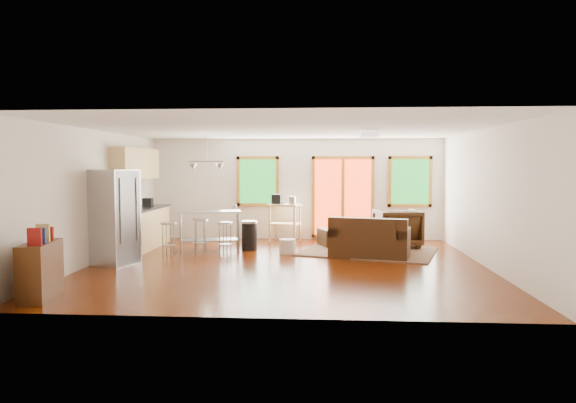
# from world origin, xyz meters

# --- Properties ---
(floor) EXTENTS (7.50, 7.00, 0.02)m
(floor) POSITION_xyz_m (0.00, 0.00, -0.01)
(floor) COLOR #391101
(floor) RESTS_ON ground
(ceiling) EXTENTS (7.50, 7.00, 0.02)m
(ceiling) POSITION_xyz_m (0.00, 0.00, 2.61)
(ceiling) COLOR white
(ceiling) RESTS_ON ground
(back_wall) EXTENTS (7.50, 0.02, 2.60)m
(back_wall) POSITION_xyz_m (0.00, 3.51, 1.30)
(back_wall) COLOR silver
(back_wall) RESTS_ON ground
(left_wall) EXTENTS (0.02, 7.00, 2.60)m
(left_wall) POSITION_xyz_m (-3.76, 0.00, 1.30)
(left_wall) COLOR silver
(left_wall) RESTS_ON ground
(right_wall) EXTENTS (0.02, 7.00, 2.60)m
(right_wall) POSITION_xyz_m (3.76, 0.00, 1.30)
(right_wall) COLOR silver
(right_wall) RESTS_ON ground
(front_wall) EXTENTS (7.50, 0.02, 2.60)m
(front_wall) POSITION_xyz_m (0.00, -3.51, 1.30)
(front_wall) COLOR silver
(front_wall) RESTS_ON ground
(window_left) EXTENTS (1.10, 0.05, 1.30)m
(window_left) POSITION_xyz_m (-1.00, 3.46, 1.50)
(window_left) COLOR #17611E
(window_left) RESTS_ON back_wall
(french_doors) EXTENTS (1.60, 0.05, 2.10)m
(french_doors) POSITION_xyz_m (1.20, 3.46, 1.10)
(french_doors) COLOR red
(french_doors) RESTS_ON back_wall
(window_right) EXTENTS (1.10, 0.05, 1.30)m
(window_right) POSITION_xyz_m (2.90, 3.46, 1.50)
(window_right) COLOR #17611E
(window_right) RESTS_ON back_wall
(rug) EXTENTS (3.30, 2.88, 0.03)m
(rug) POSITION_xyz_m (1.70, 1.57, 0.01)
(rug) COLOR #4B5E3C
(rug) RESTS_ON floor
(loveseat) EXTENTS (1.77, 1.26, 0.85)m
(loveseat) POSITION_xyz_m (1.66, 0.90, 0.34)
(loveseat) COLOR black
(loveseat) RESTS_ON floor
(coffee_table) EXTENTS (0.90, 0.55, 0.35)m
(coffee_table) POSITION_xyz_m (1.88, 1.85, 0.31)
(coffee_table) COLOR #391D0A
(coffee_table) RESTS_ON floor
(armchair) EXTENTS (1.09, 1.03, 0.99)m
(armchair) POSITION_xyz_m (2.42, 2.23, 0.50)
(armchair) COLOR black
(armchair) RESTS_ON floor
(ottoman) EXTENTS (0.82, 0.82, 0.42)m
(ottoman) POSITION_xyz_m (0.95, 2.32, 0.21)
(ottoman) COLOR black
(ottoman) RESTS_ON floor
(pouf) EXTENTS (0.42, 0.42, 0.31)m
(pouf) POSITION_xyz_m (-0.08, 1.28, 0.15)
(pouf) COLOR beige
(pouf) RESTS_ON floor
(vase) EXTENTS (0.20, 0.20, 0.30)m
(vase) POSITION_xyz_m (1.92, 2.03, 0.51)
(vase) COLOR silver
(vase) RESTS_ON coffee_table
(book) EXTENTS (0.23, 0.09, 0.31)m
(book) POSITION_xyz_m (2.07, 1.61, 0.56)
(book) COLOR maroon
(book) RESTS_ON coffee_table
(cabinets) EXTENTS (0.64, 2.24, 2.30)m
(cabinets) POSITION_xyz_m (-3.49, 1.70, 0.93)
(cabinets) COLOR tan
(cabinets) RESTS_ON floor
(refrigerator) EXTENTS (0.93, 0.92, 1.83)m
(refrigerator) POSITION_xyz_m (-3.33, -0.17, 0.92)
(refrigerator) COLOR #B7BABC
(refrigerator) RESTS_ON floor
(island) EXTENTS (1.50, 0.88, 0.89)m
(island) POSITION_xyz_m (-1.86, 1.59, 0.61)
(island) COLOR #B7BABC
(island) RESTS_ON floor
(cup) EXTENTS (0.14, 0.12, 0.13)m
(cup) POSITION_xyz_m (-1.28, 1.49, 1.02)
(cup) COLOR white
(cup) RESTS_ON island
(bar_stool_a) EXTENTS (0.37, 0.37, 0.71)m
(bar_stool_a) POSITION_xyz_m (-2.58, 0.83, 0.53)
(bar_stool_a) COLOR #B7BABC
(bar_stool_a) RESTS_ON floor
(bar_stool_b) EXTENTS (0.45, 0.45, 0.74)m
(bar_stool_b) POSITION_xyz_m (-1.98, 1.18, 0.55)
(bar_stool_b) COLOR #B7BABC
(bar_stool_b) RESTS_ON floor
(bar_stool_c) EXTENTS (0.41, 0.41, 0.70)m
(bar_stool_c) POSITION_xyz_m (-1.41, 1.10, 0.52)
(bar_stool_c) COLOR #B7BABC
(bar_stool_c) RESTS_ON floor
(trash_can) EXTENTS (0.44, 0.44, 0.67)m
(trash_can) POSITION_xyz_m (-0.96, 1.64, 0.34)
(trash_can) COLOR black
(trash_can) RESTS_ON floor
(kitchen_cart) EXTENTS (0.89, 0.70, 1.18)m
(kitchen_cart) POSITION_xyz_m (-0.29, 3.08, 0.81)
(kitchen_cart) COLOR tan
(kitchen_cart) RESTS_ON floor
(bookshelf) EXTENTS (0.51, 0.96, 1.08)m
(bookshelf) POSITION_xyz_m (-3.35, -2.76, 0.42)
(bookshelf) COLOR #391D0A
(bookshelf) RESTS_ON floor
(ceiling_flush) EXTENTS (0.35, 0.35, 0.12)m
(ceiling_flush) POSITION_xyz_m (1.60, 0.60, 2.53)
(ceiling_flush) COLOR white
(ceiling_flush) RESTS_ON ceiling
(pendant_light) EXTENTS (0.80, 0.18, 0.79)m
(pendant_light) POSITION_xyz_m (-1.90, 1.50, 1.90)
(pendant_light) COLOR gray
(pendant_light) RESTS_ON ceiling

